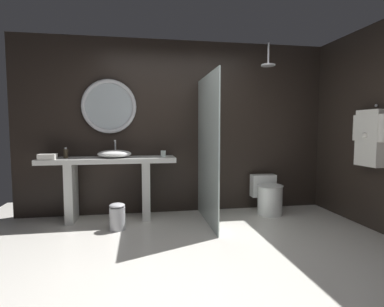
{
  "coord_description": "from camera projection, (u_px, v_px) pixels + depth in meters",
  "views": [
    {
      "loc": [
        -0.61,
        -2.81,
        1.3
      ],
      "look_at": [
        0.0,
        0.77,
        0.99
      ],
      "focal_mm": 28.74,
      "sensor_mm": 36.0,
      "label": 1
    }
  ],
  "objects": [
    {
      "name": "ground_plane",
      "position": [
        205.0,
        262.0,
        2.97
      ],
      "size": [
        5.76,
        5.76,
        0.0
      ],
      "primitive_type": "plane",
      "color": "silver"
    },
    {
      "name": "back_wall_panel",
      "position": [
        179.0,
        127.0,
        4.73
      ],
      "size": [
        4.8,
        0.1,
        2.6
      ],
      "primitive_type": "cube",
      "color": "black",
      "rests_on": "ground_plane"
    },
    {
      "name": "side_wall_right",
      "position": [
        369.0,
        127.0,
        4.01
      ],
      "size": [
        0.1,
        2.47,
        2.6
      ],
      "primitive_type": "cube",
      "color": "black",
      "rests_on": "ground_plane"
    },
    {
      "name": "vanity_counter",
      "position": [
        109.0,
        177.0,
        4.31
      ],
      "size": [
        1.85,
        0.48,
        0.88
      ],
      "color": "silver",
      "rests_on": "ground_plane"
    },
    {
      "name": "vessel_sink",
      "position": [
        114.0,
        154.0,
        4.26
      ],
      "size": [
        0.46,
        0.38,
        0.24
      ],
      "color": "white",
      "rests_on": "vanity_counter"
    },
    {
      "name": "tumbler_cup",
      "position": [
        163.0,
        154.0,
        4.37
      ],
      "size": [
        0.07,
        0.07,
        0.09
      ],
      "primitive_type": "cylinder",
      "color": "silver",
      "rests_on": "vanity_counter"
    },
    {
      "name": "soap_dispenser",
      "position": [
        66.0,
        153.0,
        4.2
      ],
      "size": [
        0.06,
        0.06,
        0.15
      ],
      "color": "#3D3323",
      "rests_on": "vanity_counter"
    },
    {
      "name": "round_wall_mirror",
      "position": [
        109.0,
        106.0,
        4.44
      ],
      "size": [
        0.78,
        0.06,
        0.78
      ],
      "color": "silver"
    },
    {
      "name": "shower_glass_panel",
      "position": [
        207.0,
        150.0,
        4.14
      ],
      "size": [
        0.02,
        1.24,
        2.0
      ],
      "primitive_type": "cube",
      "color": "silver",
      "rests_on": "ground_plane"
    },
    {
      "name": "rain_shower_head",
      "position": [
        268.0,
        63.0,
        4.38
      ],
      "size": [
        0.2,
        0.2,
        0.32
      ],
      "color": "silver"
    },
    {
      "name": "hanging_bathrobe",
      "position": [
        370.0,
        136.0,
        3.81
      ],
      "size": [
        0.2,
        0.55,
        0.77
      ],
      "color": "silver"
    },
    {
      "name": "toilet",
      "position": [
        268.0,
        196.0,
        4.65
      ],
      "size": [
        0.38,
        0.55,
        0.56
      ],
      "color": "white",
      "rests_on": "ground_plane"
    },
    {
      "name": "waste_bin",
      "position": [
        117.0,
        216.0,
        3.89
      ],
      "size": [
        0.2,
        0.2,
        0.35
      ],
      "color": "silver",
      "rests_on": "ground_plane"
    },
    {
      "name": "folded_hand_towel",
      "position": [
        47.0,
        157.0,
        4.01
      ],
      "size": [
        0.22,
        0.18,
        0.07
      ],
      "primitive_type": "cube",
      "rotation": [
        0.0,
        0.0,
        0.03
      ],
      "color": "silver",
      "rests_on": "vanity_counter"
    }
  ]
}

